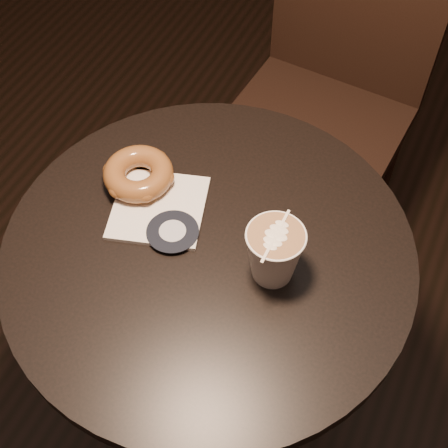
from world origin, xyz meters
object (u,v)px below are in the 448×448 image
object	(u,v)px
cafe_table	(210,304)
latte_cup	(274,254)
pastry_bag	(159,208)
doughnut	(138,174)
chair	(336,68)

from	to	relation	value
cafe_table	latte_cup	bearing A→B (deg)	-0.37
pastry_bag	doughnut	bearing A→B (deg)	131.70
doughnut	latte_cup	world-z (taller)	latte_cup
pastry_bag	latte_cup	distance (m)	0.24
cafe_table	doughnut	world-z (taller)	doughnut
cafe_table	latte_cup	xyz separation A→B (m)	(0.12, -0.00, 0.25)
chair	pastry_bag	size ratio (longest dim) A/B	6.83
cafe_table	chair	bearing A→B (deg)	90.07
pastry_bag	doughnut	world-z (taller)	doughnut
pastry_bag	doughnut	distance (m)	0.07
cafe_table	latte_cup	world-z (taller)	latte_cup
pastry_bag	doughnut	size ratio (longest dim) A/B	1.26
chair	pastry_bag	xyz separation A→B (m)	(-0.11, -0.67, 0.15)
chair	pastry_bag	distance (m)	0.70
chair	latte_cup	world-z (taller)	chair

